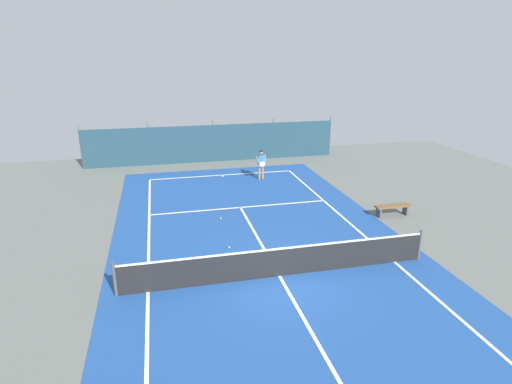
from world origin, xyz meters
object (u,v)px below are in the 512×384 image
object	(u,v)px
courtside_bench	(393,208)
tennis_ball_midcourt	(221,218)
tennis_ball_near_player	(229,247)
parked_car	(171,143)
tennis_player	(261,163)
tennis_net	(280,262)

from	to	relation	value
courtside_bench	tennis_ball_midcourt	bearing A→B (deg)	169.69
tennis_ball_near_player	courtside_bench	size ratio (longest dim) A/B	0.04
tennis_ball_near_player	parked_car	size ratio (longest dim) A/B	0.02
tennis_player	tennis_ball_near_player	size ratio (longest dim) A/B	24.85
tennis_net	parked_car	xyz separation A→B (m)	(-2.67, 17.64, 0.33)
tennis_net	parked_car	bearing A→B (deg)	98.59
parked_car	courtside_bench	size ratio (longest dim) A/B	2.73
tennis_net	tennis_player	distance (m)	10.81
tennis_player	tennis_ball_midcourt	world-z (taller)	tennis_player
tennis_ball_near_player	courtside_bench	world-z (taller)	courtside_bench
tennis_net	tennis_ball_midcourt	xyz separation A→B (m)	(-1.10, 5.25, -0.48)
tennis_ball_midcourt	courtside_bench	distance (m)	7.54
tennis_ball_near_player	tennis_ball_midcourt	bearing A→B (deg)	87.55
parked_car	courtside_bench	distance (m)	16.42
tennis_net	tennis_ball_near_player	size ratio (longest dim) A/B	153.33
tennis_player	parked_car	bearing A→B (deg)	-61.71
tennis_net	courtside_bench	bearing A→B (deg)	31.72
tennis_ball_midcourt	parked_car	size ratio (longest dim) A/B	0.02
tennis_net	tennis_ball_midcourt	size ratio (longest dim) A/B	153.33
tennis_ball_near_player	parked_car	xyz separation A→B (m)	(-1.44, 15.27, 0.81)
tennis_ball_near_player	tennis_ball_midcourt	distance (m)	2.88
tennis_net	parked_car	world-z (taller)	parked_car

